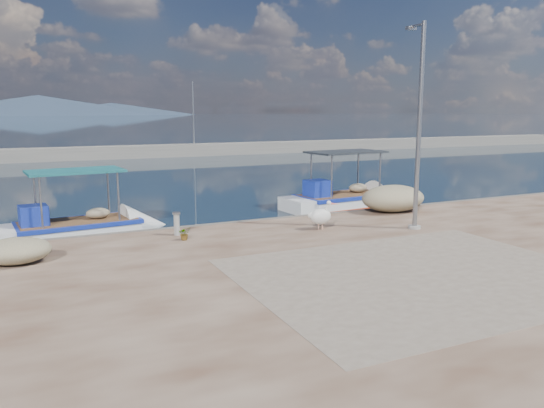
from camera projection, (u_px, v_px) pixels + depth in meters
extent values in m
plane|color=#162635|center=(326.00, 267.00, 15.74)|extent=(1400.00, 1400.00, 0.00)
cube|color=#4F3222|center=(484.00, 336.00, 10.34)|extent=(44.00, 22.00, 0.50)
cube|color=gray|center=(421.00, 274.00, 13.39)|extent=(9.00, 7.00, 0.01)
cube|color=gray|center=(114.00, 152.00, 51.33)|extent=(120.00, 2.20, 1.20)
cylinder|color=gray|center=(193.00, 117.00, 54.07)|extent=(0.16, 0.16, 7.00)
cone|color=#28384C|center=(39.00, 105.00, 598.13)|extent=(280.00, 280.00, 22.00)
cone|color=#28384C|center=(112.00, 109.00, 632.12)|extent=(200.00, 200.00, 14.00)
cube|color=white|center=(79.00, 234.00, 19.61)|extent=(6.15, 2.56, 0.98)
cube|color=#172C97|center=(78.00, 223.00, 19.54)|extent=(4.49, 2.45, 0.14)
cube|color=#B03515|center=(79.00, 236.00, 19.62)|extent=(4.49, 2.43, 0.12)
cube|color=#172C97|center=(34.00, 216.00, 18.71)|extent=(1.02, 1.02, 0.72)
cube|color=#16535A|center=(75.00, 171.00, 19.20)|extent=(3.46, 2.19, 0.08)
cube|color=white|center=(345.00, 205.00, 25.61)|extent=(6.71, 2.76, 1.07)
cube|color=#172C97|center=(345.00, 195.00, 25.52)|extent=(4.90, 2.65, 0.16)
cube|color=#B03515|center=(345.00, 206.00, 25.62)|extent=(4.89, 2.63, 0.14)
cube|color=#172C97|center=(317.00, 189.00, 24.63)|extent=(1.11, 1.11, 0.79)
cube|color=#202429|center=(346.00, 152.00, 25.16)|extent=(3.77, 2.37, 0.09)
cylinder|color=tan|center=(319.00, 226.00, 18.46)|extent=(0.03, 0.03, 0.26)
cylinder|color=tan|center=(322.00, 226.00, 18.46)|extent=(0.03, 0.03, 0.26)
ellipsoid|color=silver|center=(321.00, 216.00, 18.40)|extent=(0.91, 0.76, 0.56)
cylinder|color=silver|center=(328.00, 209.00, 18.35)|extent=(0.21, 0.17, 0.47)
sphere|color=silver|center=(329.00, 203.00, 18.32)|extent=(0.16, 0.16, 0.16)
cone|color=#FF7663|center=(334.00, 204.00, 18.32)|extent=(0.38, 0.23, 0.12)
cylinder|color=gray|center=(419.00, 128.00, 18.03)|extent=(0.16, 0.16, 7.00)
cylinder|color=gray|center=(414.00, 227.00, 18.63)|extent=(0.44, 0.44, 0.10)
cube|color=gray|center=(411.00, 28.00, 18.03)|extent=(0.35, 0.18, 0.12)
cylinder|color=gray|center=(177.00, 224.00, 17.56)|extent=(0.19, 0.19, 0.75)
cylinder|color=gray|center=(176.00, 213.00, 17.50)|extent=(0.26, 0.26, 0.06)
imported|color=#33722D|center=(185.00, 233.00, 16.93)|extent=(0.43, 0.39, 0.43)
ellipsoid|color=tan|center=(393.00, 198.00, 21.71)|extent=(2.77, 1.98, 1.09)
ellipsoid|color=tan|center=(16.00, 251.00, 14.31)|extent=(1.81, 1.40, 0.70)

